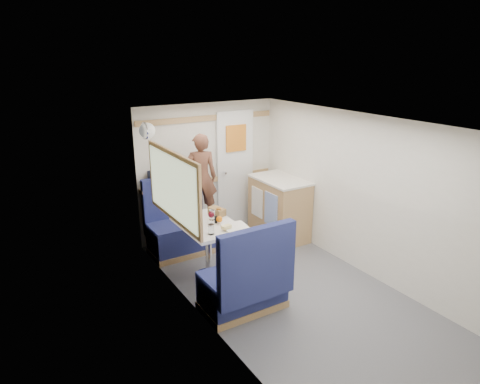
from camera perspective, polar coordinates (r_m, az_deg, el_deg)
floor at (r=5.07m, az=8.03°, el=-13.97°), size 4.50×4.50×0.00m
ceiling at (r=4.36m, az=9.18°, el=8.95°), size 4.50×4.50×0.00m
wall_back at (r=6.42m, az=-4.26°, el=2.91°), size 2.20×0.02×2.00m
wall_left at (r=4.05m, az=-3.63°, el=-6.36°), size 0.02×4.50×2.00m
wall_right at (r=5.35m, az=17.71°, el=-1.03°), size 0.02×4.50×2.00m
oak_trim_low at (r=6.44m, az=-4.15°, el=1.58°), size 2.15×0.02×0.08m
oak_trim_high at (r=6.24m, az=-4.35°, el=9.79°), size 2.15×0.02×0.08m
side_window at (r=4.82m, az=-9.00°, el=0.68°), size 0.04×1.30×0.72m
rear_door at (r=6.60m, az=-0.65°, el=3.15°), size 0.62×0.12×1.86m
dinette_table at (r=5.23m, az=-4.26°, el=-5.75°), size 0.62×0.92×0.72m
bench_far at (r=6.06m, az=-7.94°, el=-5.18°), size 0.90×0.59×1.05m
bench_near at (r=4.68m, az=0.76°, el=-12.42°), size 0.90×0.59×1.05m
ledge at (r=6.08m, az=-9.14°, el=0.68°), size 0.90×0.14×0.04m
dome_light at (r=5.50m, az=-12.30°, el=8.00°), size 0.20×0.20×0.20m
galley_counter at (r=6.42m, az=5.24°, el=-2.11°), size 0.57×0.92×0.92m
person at (r=5.86m, az=-5.24°, el=1.98°), size 0.51×0.42×1.21m
duffel_bag at (r=6.02m, az=-9.64°, el=1.86°), size 0.52×0.31×0.24m
tray at (r=4.99m, az=-0.46°, el=-4.83°), size 0.32×0.39×0.02m
orange_fruit at (r=5.13m, az=-2.76°, el=-3.64°), size 0.08×0.08×0.08m
cheese_block at (r=4.95m, az=-1.83°, el=-4.69°), size 0.12×0.09×0.04m
wine_glass at (r=5.08m, az=-3.85°, el=-3.10°), size 0.08×0.08×0.17m
tumbler_left at (r=4.85m, az=-3.87°, el=-4.97°), size 0.07×0.07×0.12m
tumbler_right at (r=5.25m, az=-3.76°, el=-3.07°), size 0.08×0.08×0.12m
beer_glass at (r=5.36m, az=-2.83°, el=-2.73°), size 0.07×0.07×0.10m
pepper_grinder at (r=5.16m, az=-3.24°, el=-3.67°), size 0.03×0.03×0.09m
bread_loaf at (r=5.41m, az=-3.11°, el=-2.61°), size 0.17×0.24×0.09m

